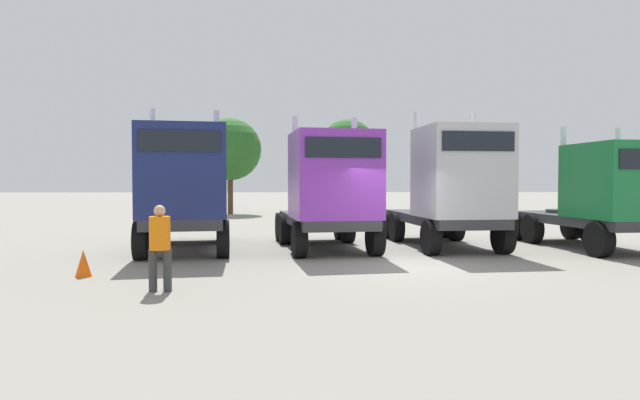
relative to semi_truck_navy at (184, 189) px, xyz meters
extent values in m
plane|color=gray|center=(6.01, -2.66, -1.91)|extent=(200.00, 200.00, 0.00)
cube|color=#333338|center=(-0.19, 1.21, -0.95)|extent=(3.10, 6.28, 0.30)
cube|color=navy|center=(0.11, -0.68, 0.50)|extent=(2.71, 2.54, 2.60)
cube|color=black|center=(0.28, -1.78, 1.28)|extent=(2.08, 0.36, 0.55)
cylinder|color=silver|center=(0.85, 0.70, 0.80)|extent=(0.21, 0.21, 3.20)
cylinder|color=silver|center=(-1.03, 0.41, 0.80)|extent=(0.21, 0.21, 3.20)
cylinder|color=#333338|center=(-0.39, 2.51, -0.74)|extent=(1.26, 1.26, 0.12)
cylinder|color=black|center=(1.25, -0.90, -1.38)|extent=(0.51, 1.11, 1.07)
cylinder|color=black|center=(-0.92, -1.24, -1.38)|extent=(0.51, 1.11, 1.07)
cylinder|color=black|center=(0.68, 2.76, -1.38)|extent=(0.51, 1.11, 1.07)
cylinder|color=black|center=(-1.49, 2.43, -1.38)|extent=(0.51, 1.11, 1.07)
cylinder|color=black|center=(0.51, 3.85, -1.38)|extent=(0.51, 1.11, 1.07)
cylinder|color=black|center=(-1.66, 3.51, -1.38)|extent=(0.51, 1.11, 1.07)
cube|color=#333338|center=(4.15, 1.34, -1.00)|extent=(3.04, 5.98, 0.30)
cube|color=purple|center=(4.40, -0.27, 0.41)|extent=(2.74, 2.78, 2.51)
cube|color=black|center=(4.59, -1.50, 1.14)|extent=(2.08, 0.36, 0.55)
cylinder|color=silver|center=(5.13, 1.23, 0.71)|extent=(0.21, 0.21, 3.11)
cylinder|color=silver|center=(3.25, 0.94, 0.71)|extent=(0.21, 0.21, 3.11)
cylinder|color=#333338|center=(3.96, 2.59, -0.79)|extent=(1.25, 1.25, 0.12)
cylinder|color=black|center=(5.57, -0.62, -1.41)|extent=(0.50, 1.06, 1.01)
cylinder|color=black|center=(3.39, -0.95, -1.41)|extent=(0.50, 1.06, 1.01)
cylinder|color=black|center=(5.05, 2.75, -1.41)|extent=(0.50, 1.06, 1.01)
cylinder|color=black|center=(2.88, 2.42, -1.41)|extent=(0.50, 1.06, 1.01)
cylinder|color=black|center=(4.89, 3.84, -1.41)|extent=(0.50, 1.06, 1.01)
cylinder|color=black|center=(2.71, 3.51, -1.41)|extent=(0.50, 1.06, 1.01)
cube|color=#333338|center=(8.07, 1.86, -1.00)|extent=(2.78, 6.20, 0.30)
cube|color=#B7BABF|center=(8.24, 0.09, 0.51)|extent=(2.63, 2.67, 2.71)
cube|color=black|center=(8.36, -1.15, 1.34)|extent=(2.09, 0.24, 0.55)
cylinder|color=silver|center=(9.05, 1.55, 0.81)|extent=(0.20, 0.20, 3.31)
cylinder|color=silver|center=(7.16, 1.36, 0.81)|extent=(0.20, 0.20, 3.31)
cylinder|color=#333338|center=(7.94, 3.18, -0.79)|extent=(1.20, 1.20, 0.12)
cylinder|color=black|center=(9.39, -0.33, -1.41)|extent=(0.45, 1.05, 1.02)
cylinder|color=black|center=(7.20, -0.54, -1.41)|extent=(0.45, 1.05, 1.02)
cylinder|color=black|center=(9.03, 3.37, -1.41)|extent=(0.45, 1.05, 1.02)
cylinder|color=black|center=(6.84, 3.15, -1.41)|extent=(0.45, 1.05, 1.02)
cylinder|color=black|center=(8.92, 4.46, -1.41)|extent=(0.45, 1.05, 1.02)
cylinder|color=black|center=(6.73, 4.25, -1.41)|extent=(0.45, 1.05, 1.02)
cube|color=#333338|center=(12.66, 1.21, -1.01)|extent=(2.84, 6.07, 0.30)
cube|color=#197238|center=(12.85, -0.43, 0.24)|extent=(2.67, 2.83, 2.21)
cylinder|color=silver|center=(13.63, 1.11, 0.54)|extent=(0.20, 0.20, 2.81)
cylinder|color=silver|center=(11.74, 0.90, 0.54)|extent=(0.20, 0.20, 2.81)
cylinder|color=#333338|center=(12.52, 2.49, -0.80)|extent=(1.21, 1.21, 0.12)
cylinder|color=black|center=(11.82, -1.13, -1.41)|extent=(0.46, 1.03, 1.00)
cylinder|color=black|center=(13.61, 2.65, -1.41)|extent=(0.46, 1.03, 1.00)
cylinder|color=black|center=(11.42, 2.41, -1.41)|extent=(0.46, 1.03, 1.00)
cylinder|color=black|center=(13.49, 3.75, -1.41)|extent=(0.46, 1.03, 1.00)
cylinder|color=black|center=(11.30, 3.50, -1.41)|extent=(0.46, 1.03, 1.00)
cylinder|color=#363636|center=(0.86, -5.58, -1.51)|extent=(0.16, 0.16, 0.81)
cylinder|color=#363636|center=(0.58, -5.58, -1.51)|extent=(0.16, 0.16, 0.81)
cylinder|color=orange|center=(0.72, -5.58, -0.78)|extent=(0.41, 0.41, 0.64)
sphere|color=tan|center=(0.72, -5.58, -0.34)|extent=(0.22, 0.22, 0.22)
cone|color=#F2590C|center=(-1.42, -3.87, -1.61)|extent=(0.36, 0.36, 0.61)
cylinder|color=#4C3823|center=(-1.28, 20.13, -0.59)|extent=(0.36, 0.36, 2.64)
sphere|color=#286023|center=(-1.28, 20.13, 2.37)|extent=(4.10, 4.10, 4.10)
cylinder|color=#4C3823|center=(6.26, 17.22, -0.49)|extent=(0.36, 0.36, 2.84)
sphere|color=#286023|center=(6.26, 17.22, 2.31)|extent=(3.46, 3.46, 3.46)
cylinder|color=#4C3823|center=(13.58, 20.49, -0.68)|extent=(0.36, 0.36, 2.46)
sphere|color=#286023|center=(13.58, 20.49, 1.85)|extent=(3.24, 3.24, 3.24)
camera|label=1|loc=(3.47, -16.19, 0.21)|focal=30.71mm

